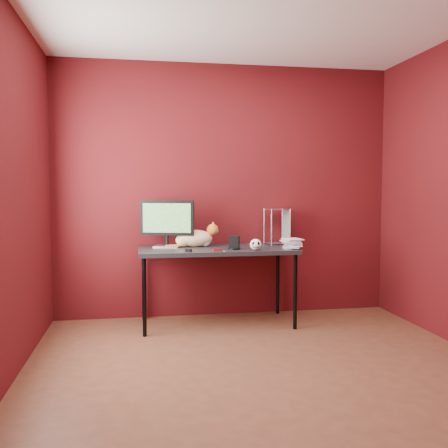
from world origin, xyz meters
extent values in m
cube|color=#582F1E|center=(0.00, 0.00, 0.00)|extent=(3.50, 3.50, 0.01)
cube|color=silver|center=(0.00, 0.00, 2.60)|extent=(3.50, 3.50, 0.02)
cube|color=#4B0E12|center=(0.00, 1.75, 1.30)|extent=(3.50, 0.02, 2.60)
cube|color=#4B0E12|center=(0.00, -1.75, 1.30)|extent=(3.50, 0.02, 2.60)
cube|color=#4B0E12|center=(-1.75, 0.00, 1.30)|extent=(0.02, 3.50, 2.60)
cube|color=black|center=(-0.15, 1.37, 0.73)|extent=(1.50, 0.70, 0.04)
cylinder|color=black|center=(-0.85, 1.07, 0.35)|extent=(0.04, 0.04, 0.71)
cylinder|color=black|center=(0.55, 1.07, 0.35)|extent=(0.04, 0.04, 0.71)
cylinder|color=black|center=(-0.85, 1.67, 0.35)|extent=(0.04, 0.04, 0.71)
cylinder|color=black|center=(0.55, 1.67, 0.35)|extent=(0.04, 0.04, 0.71)
cube|color=#BBBAC0|center=(-0.62, 1.49, 0.76)|extent=(0.28, 0.23, 0.02)
cylinder|color=black|center=(-0.62, 1.49, 0.82)|extent=(0.03, 0.03, 0.10)
cube|color=black|center=(-0.62, 1.49, 1.04)|extent=(0.52, 0.18, 0.34)
cube|color=#134913|center=(-0.62, 1.49, 1.04)|extent=(0.45, 0.14, 0.28)
ellipsoid|color=orange|center=(-0.35, 1.50, 0.83)|extent=(0.36, 0.20, 0.17)
ellipsoid|color=orange|center=(-0.45, 1.50, 0.82)|extent=(0.17, 0.16, 0.14)
sphere|color=white|center=(-0.25, 1.49, 0.81)|extent=(0.11, 0.11, 0.11)
sphere|color=orange|center=(-0.17, 1.49, 0.92)|extent=(0.11, 0.11, 0.11)
cone|color=orange|center=(-0.17, 1.46, 0.97)|extent=(0.04, 0.04, 0.05)
cone|color=orange|center=(-0.17, 1.52, 0.97)|extent=(0.04, 0.04, 0.05)
cylinder|color=#BD0C0E|center=(-0.19, 1.49, 0.87)|extent=(0.08, 0.08, 0.01)
cylinder|color=orange|center=(-0.55, 1.45, 0.77)|extent=(0.19, 0.10, 0.03)
ellipsoid|color=white|center=(0.18, 1.11, 0.80)|extent=(0.11, 0.11, 0.10)
ellipsoid|color=black|center=(0.15, 1.06, 0.82)|extent=(0.03, 0.01, 0.03)
ellipsoid|color=black|center=(0.20, 1.06, 0.82)|extent=(0.03, 0.01, 0.03)
cube|color=black|center=(0.18, 1.06, 0.79)|extent=(0.06, 0.02, 0.01)
cylinder|color=black|center=(-0.01, 1.21, 0.76)|extent=(0.11, 0.11, 0.02)
cube|color=black|center=(-0.01, 1.21, 0.82)|extent=(0.12, 0.11, 0.11)
imported|color=beige|center=(0.48, 1.23, 0.86)|extent=(0.21, 0.25, 0.21)
imported|color=beige|center=(0.48, 1.23, 1.07)|extent=(0.19, 0.24, 0.21)
imported|color=beige|center=(0.48, 1.23, 1.28)|extent=(0.18, 0.22, 0.21)
imported|color=beige|center=(0.48, 1.23, 1.49)|extent=(0.16, 0.21, 0.21)
imported|color=beige|center=(0.48, 1.23, 1.70)|extent=(0.18, 0.23, 0.21)
cylinder|color=#BBBAC0|center=(0.41, 1.52, 0.93)|extent=(0.01, 0.01, 0.37)
cylinder|color=#BBBAC0|center=(0.63, 1.52, 0.93)|extent=(0.01, 0.01, 0.37)
cylinder|color=#BBBAC0|center=(0.41, 1.69, 0.93)|extent=(0.01, 0.01, 0.37)
cylinder|color=#BBBAC0|center=(0.63, 1.69, 0.93)|extent=(0.01, 0.01, 0.37)
cube|color=#BBBAC0|center=(0.52, 1.60, 0.76)|extent=(0.24, 0.21, 0.01)
cube|color=#BBBAC0|center=(0.52, 1.60, 1.11)|extent=(0.24, 0.21, 0.01)
cube|color=#A30C1C|center=(-0.18, 1.13, 0.76)|extent=(0.09, 0.05, 0.02)
cube|color=black|center=(-0.45, 1.10, 0.76)|extent=(0.07, 0.05, 0.03)
cylinder|color=#BBBAC0|center=(-0.12, 1.08, 0.75)|extent=(0.04, 0.04, 0.00)
camera|label=1|loc=(-0.89, -3.37, 1.32)|focal=40.00mm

